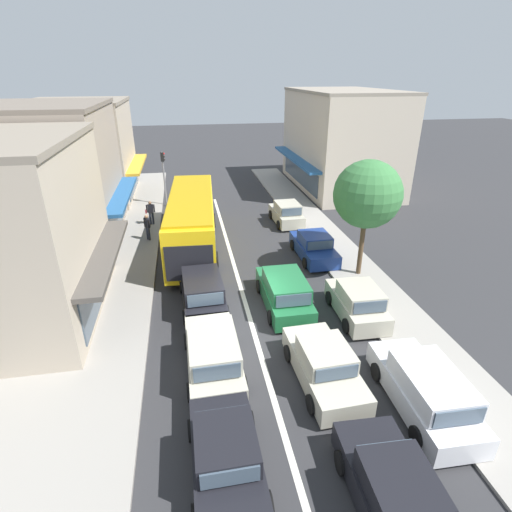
% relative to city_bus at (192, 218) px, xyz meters
% --- Properties ---
extents(ground_plane, '(140.00, 140.00, 0.00)m').
position_rel_city_bus_xyz_m(ground_plane, '(2.08, -8.22, -1.88)').
color(ground_plane, '#2D2D30').
extents(lane_centre_line, '(0.20, 28.00, 0.01)m').
position_rel_city_bus_xyz_m(lane_centre_line, '(2.08, -4.22, -1.88)').
color(lane_centre_line, silver).
rests_on(lane_centre_line, ground).
extents(sidewalk_left, '(5.20, 44.00, 0.14)m').
position_rel_city_bus_xyz_m(sidewalk_left, '(-4.72, -2.22, -1.81)').
color(sidewalk_left, gray).
rests_on(sidewalk_left, ground).
extents(kerb_right, '(2.80, 44.00, 0.12)m').
position_rel_city_bus_xyz_m(kerb_right, '(8.28, -2.22, -1.82)').
color(kerb_right, gray).
rests_on(kerb_right, ground).
extents(shopfront_mid_block, '(8.03, 9.24, 8.09)m').
position_rel_city_bus_xyz_m(shopfront_mid_block, '(-8.10, 2.86, 2.16)').
color(shopfront_mid_block, gray).
rests_on(shopfront_mid_block, ground).
extents(shopfront_far_end, '(8.26, 8.64, 7.73)m').
position_rel_city_bus_xyz_m(shopfront_far_end, '(-8.10, 11.97, 1.98)').
color(shopfront_far_end, '#B2A38E').
rests_on(shopfront_far_end, ground).
extents(building_right_far, '(8.28, 12.79, 8.31)m').
position_rel_city_bus_xyz_m(building_right_far, '(13.56, 11.87, 2.27)').
color(building_right_far, beige).
rests_on(building_right_far, ground).
extents(city_bus, '(3.18, 10.98, 3.23)m').
position_rel_city_bus_xyz_m(city_bus, '(0.00, 0.00, 0.00)').
color(city_bus, yellow).
rests_on(city_bus, ground).
extents(wagon_behind_bus_mid, '(1.96, 4.51, 1.58)m').
position_rel_city_bus_xyz_m(wagon_behind_bus_mid, '(3.76, -7.42, -1.14)').
color(wagon_behind_bus_mid, '#1E6638').
rests_on(wagon_behind_bus_mid, ground).
extents(wagon_queue_far_back, '(1.99, 4.53, 1.58)m').
position_rel_city_bus_xyz_m(wagon_queue_far_back, '(0.28, -11.14, -1.14)').
color(wagon_queue_far_back, '#B7B29E').
rests_on(wagon_queue_far_back, ground).
extents(sedan_behind_bus_near, '(1.92, 4.21, 1.47)m').
position_rel_city_bus_xyz_m(sedan_behind_bus_near, '(0.28, -15.20, -1.22)').
color(sedan_behind_bus_near, black).
rests_on(sedan_behind_bus_near, ground).
extents(sedan_queue_gap_filler, '(2.03, 4.27, 1.47)m').
position_rel_city_bus_xyz_m(sedan_queue_gap_filler, '(4.07, -16.99, -1.22)').
color(sedan_queue_gap_filler, black).
rests_on(sedan_queue_gap_filler, ground).
extents(sedan_adjacent_lane_trail, '(2.01, 4.26, 1.47)m').
position_rel_city_bus_xyz_m(sedan_adjacent_lane_trail, '(3.92, -12.32, -1.22)').
color(sedan_adjacent_lane_trail, '#B7B29E').
rests_on(sedan_adjacent_lane_trail, ground).
extents(wagon_adjacent_lane_lead, '(2.07, 4.57, 1.58)m').
position_rel_city_bus_xyz_m(wagon_adjacent_lane_lead, '(0.17, -6.74, -1.14)').
color(wagon_adjacent_lane_lead, black).
rests_on(wagon_adjacent_lane_lead, ground).
extents(parked_wagon_kerb_front, '(2.04, 4.55, 1.58)m').
position_rel_city_bus_xyz_m(parked_wagon_kerb_front, '(6.59, -14.06, -1.14)').
color(parked_wagon_kerb_front, silver).
rests_on(parked_wagon_kerb_front, ground).
extents(parked_hatchback_kerb_second, '(1.90, 3.74, 1.54)m').
position_rel_city_bus_xyz_m(parked_hatchback_kerb_second, '(6.63, -8.80, -1.17)').
color(parked_hatchback_kerb_second, '#B7B29E').
rests_on(parked_hatchback_kerb_second, ground).
extents(parked_sedan_kerb_third, '(1.93, 4.22, 1.47)m').
position_rel_city_bus_xyz_m(parked_sedan_kerb_third, '(6.67, -2.63, -1.22)').
color(parked_sedan_kerb_third, navy).
rests_on(parked_sedan_kerb_third, ground).
extents(parked_hatchback_kerb_rear, '(1.91, 3.75, 1.54)m').
position_rel_city_bus_xyz_m(parked_hatchback_kerb_rear, '(6.54, 3.13, -1.17)').
color(parked_hatchback_kerb_rear, '#B7B29E').
rests_on(parked_hatchback_kerb_rear, ground).
extents(traffic_light_downstreet, '(0.33, 0.24, 4.20)m').
position_rel_city_bus_xyz_m(traffic_light_downstreet, '(-1.78, 8.65, 0.97)').
color(traffic_light_downstreet, gray).
rests_on(traffic_light_downstreet, ground).
extents(street_tree_right, '(3.29, 3.29, 5.98)m').
position_rel_city_bus_xyz_m(street_tree_right, '(8.31, -5.13, 2.45)').
color(street_tree_right, brown).
rests_on(street_tree_right, ground).
extents(pedestrian_with_handbag_near, '(0.65, 0.26, 1.63)m').
position_rel_city_bus_xyz_m(pedestrian_with_handbag_near, '(-2.69, 4.25, -0.81)').
color(pedestrian_with_handbag_near, '#232838').
rests_on(pedestrian_with_handbag_near, sidewalk_left).
extents(pedestrian_browsing_midblock, '(0.40, 0.47, 1.63)m').
position_rel_city_bus_xyz_m(pedestrian_browsing_midblock, '(-2.72, 1.43, -0.81)').
color(pedestrian_browsing_midblock, '#232838').
rests_on(pedestrian_browsing_midblock, sidewalk_left).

